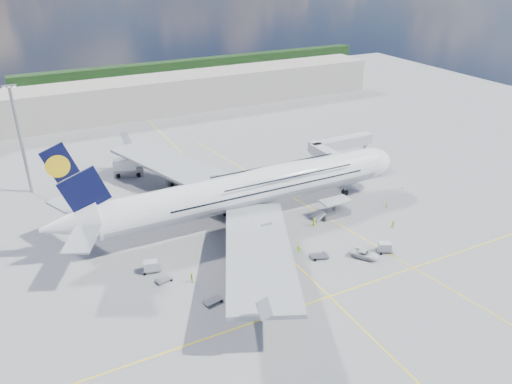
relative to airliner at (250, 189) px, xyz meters
name	(u,v)px	position (x,y,z in m)	size (l,w,h in m)	color
ground	(271,240)	(-0.26, -10.00, -6.87)	(300.00, 300.00, 0.00)	gray
taxi_line_main	(271,240)	(-0.26, -10.00, -6.86)	(0.25, 220.00, 0.01)	#FFEE0D
taxi_line_cross	(329,296)	(-0.26, -30.00, -6.86)	(120.00, 0.25, 0.01)	#FFEE0D
taxi_line_diag	(305,205)	(13.74, 0.00, -6.86)	(0.25, 100.00, 0.01)	#FFEE0D
airliner	(250,189)	(0.00, 0.00, 0.00)	(77.26, 79.15, 23.71)	white
jet_bridge	(336,149)	(29.55, 10.94, -0.02)	(18.80, 12.10, 8.50)	#B7B7BC
cargo_loader	(334,210)	(16.56, -7.11, -5.62)	(8.53, 3.20, 3.67)	silver
light_mast	(20,139)	(-40.26, 35.00, 6.34)	(3.00, 0.70, 25.50)	gray
terminal	(140,97)	(-0.26, 85.00, -0.87)	(180.00, 16.00, 12.00)	#B2AD9E
tree_line	(201,68)	(39.74, 130.00, -2.87)	(160.00, 6.00, 8.00)	#193814
dolly_row_a	(151,266)	(-24.39, -9.67, -5.74)	(3.64, 2.49, 2.10)	gray
dolly_row_b	(253,276)	(-9.37, -20.22, -5.94)	(2.82, 1.65, 1.72)	gray
dolly_row_c	(213,300)	(-17.98, -22.63, -6.52)	(3.35, 2.18, 0.46)	gray
dolly_back	(164,280)	(-23.24, -13.57, -6.55)	(3.05, 2.11, 0.41)	gray
dolly_nose_far	(385,247)	(16.75, -23.42, -5.82)	(3.49, 2.94, 1.95)	gray
dolly_nose_near	(319,256)	(4.69, -19.51, -6.48)	(3.85, 2.91, 0.50)	gray
baggage_tug	(278,274)	(-5.30, -21.68, -6.06)	(3.23, 2.36, 1.83)	white
catering_truck_inner	(178,177)	(-7.86, 23.74, -5.26)	(5.73, 2.31, 3.41)	gray
catering_truck_outer	(129,168)	(-17.27, 33.97, -4.76)	(8.18, 5.14, 4.54)	gray
service_van	(365,254)	(12.22, -23.24, -6.16)	(2.35, 5.10, 1.42)	white
crew_nose	(386,205)	(28.81, -9.75, -6.04)	(0.61, 0.40, 1.66)	#BBDB17
crew_loader	(393,225)	(24.09, -17.41, -5.92)	(0.92, 0.72, 1.90)	#C5EE19
crew_wing	(192,278)	(-19.04, -16.01, -5.96)	(1.06, 0.44, 1.81)	#CBDB17
crew_van	(314,222)	(10.28, -8.98, -5.93)	(0.91, 0.59, 1.87)	#B8F619
crew_tug	(299,249)	(2.02, -16.58, -5.97)	(1.16, 0.67, 1.79)	#B2FF1A
cone_nose	(402,188)	(38.94, -3.54, -6.59)	(0.46, 0.46, 0.58)	orange
cone_wing_left_inner	(162,191)	(-12.78, 20.92, -6.63)	(0.39, 0.39, 0.50)	orange
cone_wing_left_outer	(177,190)	(-9.50, 19.66, -6.62)	(0.41, 0.41, 0.52)	orange
cone_wing_right_inner	(246,255)	(-7.32, -12.98, -6.60)	(0.44, 0.44, 0.56)	orange
cone_wing_right_outer	(233,306)	(-15.59, -25.38, -6.61)	(0.42, 0.42, 0.53)	orange
cone_tail	(110,233)	(-28.05, 6.58, -6.61)	(0.42, 0.42, 0.53)	orange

